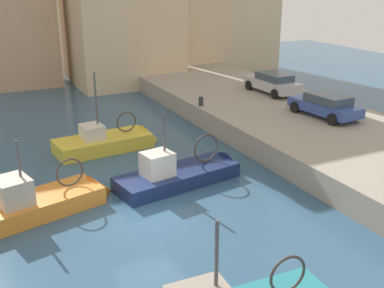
{
  "coord_description": "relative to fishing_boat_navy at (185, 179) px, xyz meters",
  "views": [
    {
      "loc": [
        -5.32,
        -14.71,
        8.61
      ],
      "look_at": [
        3.81,
        3.99,
        1.2
      ],
      "focal_mm": 44.03,
      "sensor_mm": 36.0,
      "label": 1
    }
  ],
  "objects": [
    {
      "name": "quay_wall",
      "position": [
        8.69,
        -2.68,
        0.48
      ],
      "size": [
        9.0,
        56.0,
        1.2
      ],
      "primitive_type": "cube",
      "color": "#9E9384",
      "rests_on": "ground"
    },
    {
      "name": "water_surface",
      "position": [
        -2.81,
        -2.68,
        -0.12
      ],
      "size": [
        80.0,
        80.0,
        0.0
      ],
      "primitive_type": "plane",
      "color": "#335675",
      "rests_on": "ground"
    },
    {
      "name": "fishing_boat_yellow",
      "position": [
        -1.71,
        5.59,
        -0.03
      ],
      "size": [
        5.88,
        2.56,
        5.08
      ],
      "color": "gold",
      "rests_on": "ground"
    },
    {
      "name": "fishing_boat_navy",
      "position": [
        0.0,
        0.0,
        0.0
      ],
      "size": [
        6.55,
        2.85,
        4.26
      ],
      "color": "navy",
      "rests_on": "ground"
    },
    {
      "name": "fishing_boat_orange",
      "position": [
        -5.93,
        -0.13,
        0.02
      ],
      "size": [
        5.74,
        3.1,
        3.95
      ],
      "color": "orange",
      "rests_on": "ground"
    },
    {
      "name": "parked_car_silver",
      "position": [
        10.38,
        8.19,
        1.79
      ],
      "size": [
        2.05,
        4.37,
        1.37
      ],
      "color": "#B7B7BC",
      "rests_on": "quay_wall"
    },
    {
      "name": "mooring_bollard_mid",
      "position": [
        4.54,
        7.32,
        1.35
      ],
      "size": [
        0.28,
        0.28,
        0.55
      ],
      "primitive_type": "cylinder",
      "color": "#2D2D33",
      "rests_on": "quay_wall"
    },
    {
      "name": "parked_car_blue",
      "position": [
        9.7,
        2.17,
        1.76
      ],
      "size": [
        2.21,
        4.36,
        1.3
      ],
      "color": "#334C9E",
      "rests_on": "quay_wall"
    }
  ]
}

